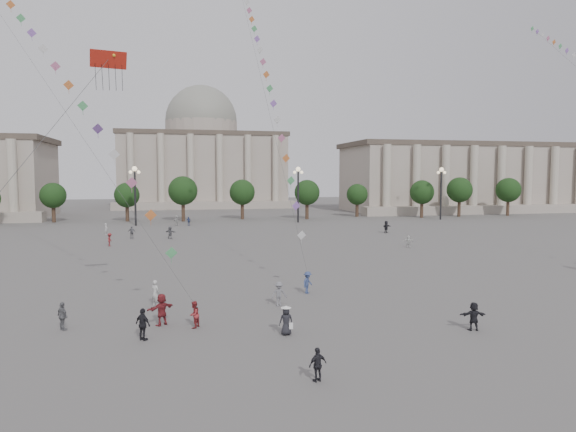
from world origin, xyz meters
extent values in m
plane|color=#524F4D|center=(0.00, 0.00, 0.00)|extent=(360.00, 360.00, 0.00)
cube|color=#9F9285|center=(75.00, 95.00, 8.00)|extent=(80.00, 22.00, 16.00)
cube|color=#4C4138|center=(75.00, 95.00, 16.60)|extent=(81.60, 22.44, 1.20)
cube|color=#9F9285|center=(75.00, 82.00, 1.00)|extent=(84.00, 4.00, 2.00)
cube|color=#9F9285|center=(0.00, 130.00, 10.00)|extent=(46.00, 30.00, 20.00)
cube|color=#4C4138|center=(0.00, 130.00, 20.60)|extent=(46.92, 30.60, 1.20)
cube|color=#9F9285|center=(0.00, 113.00, 1.00)|extent=(48.30, 4.00, 2.00)
cylinder|color=#9F9285|center=(0.00, 130.00, 22.50)|extent=(21.00, 21.00, 5.00)
sphere|color=gray|center=(0.00, 130.00, 25.00)|extent=(21.00, 21.00, 21.00)
cylinder|color=#34261A|center=(-30.00, 78.00, 1.76)|extent=(0.70, 0.70, 3.52)
sphere|color=black|center=(-30.00, 78.00, 5.44)|extent=(5.12, 5.12, 5.12)
cylinder|color=#34261A|center=(-18.00, 78.00, 1.76)|extent=(0.70, 0.70, 3.52)
sphere|color=black|center=(-18.00, 78.00, 5.44)|extent=(5.12, 5.12, 5.12)
cylinder|color=#34261A|center=(-6.00, 78.00, 1.76)|extent=(0.70, 0.70, 3.52)
sphere|color=black|center=(-6.00, 78.00, 5.44)|extent=(5.12, 5.12, 5.12)
cylinder|color=#34261A|center=(6.00, 78.00, 1.76)|extent=(0.70, 0.70, 3.52)
sphere|color=black|center=(6.00, 78.00, 5.44)|extent=(5.12, 5.12, 5.12)
cylinder|color=#34261A|center=(18.00, 78.00, 1.76)|extent=(0.70, 0.70, 3.52)
sphere|color=black|center=(18.00, 78.00, 5.44)|extent=(5.12, 5.12, 5.12)
cylinder|color=#34261A|center=(30.00, 78.00, 1.76)|extent=(0.70, 0.70, 3.52)
sphere|color=black|center=(30.00, 78.00, 5.44)|extent=(5.12, 5.12, 5.12)
cylinder|color=#34261A|center=(42.00, 78.00, 1.76)|extent=(0.70, 0.70, 3.52)
sphere|color=black|center=(42.00, 78.00, 5.44)|extent=(5.12, 5.12, 5.12)
cylinder|color=#34261A|center=(54.00, 78.00, 1.76)|extent=(0.70, 0.70, 3.52)
sphere|color=black|center=(54.00, 78.00, 5.44)|extent=(5.12, 5.12, 5.12)
cylinder|color=#34261A|center=(66.00, 78.00, 1.76)|extent=(0.70, 0.70, 3.52)
sphere|color=black|center=(66.00, 78.00, 5.44)|extent=(5.12, 5.12, 5.12)
cylinder|color=#262628|center=(-15.00, 70.00, 5.00)|extent=(0.36, 0.36, 10.00)
sphere|color=#FFE5B2|center=(-15.00, 70.00, 10.20)|extent=(0.90, 0.90, 0.90)
sphere|color=#FFE5B2|center=(-15.70, 70.00, 9.60)|extent=(0.60, 0.60, 0.60)
sphere|color=#FFE5B2|center=(-14.30, 70.00, 9.60)|extent=(0.60, 0.60, 0.60)
cylinder|color=#262628|center=(15.00, 70.00, 5.00)|extent=(0.36, 0.36, 10.00)
sphere|color=#FFE5B2|center=(15.00, 70.00, 10.20)|extent=(0.90, 0.90, 0.90)
sphere|color=#FFE5B2|center=(14.30, 70.00, 9.60)|extent=(0.60, 0.60, 0.60)
sphere|color=#FFE5B2|center=(15.70, 70.00, 9.60)|extent=(0.60, 0.60, 0.60)
cylinder|color=#262628|center=(45.00, 70.00, 5.00)|extent=(0.36, 0.36, 10.00)
sphere|color=#FFE5B2|center=(45.00, 70.00, 10.20)|extent=(0.90, 0.90, 0.90)
sphere|color=#FFE5B2|center=(44.30, 70.00, 9.60)|extent=(0.60, 0.60, 0.60)
sphere|color=#FFE5B2|center=(45.70, 70.00, 9.60)|extent=(0.60, 0.60, 0.60)
imported|color=navy|center=(-5.73, 68.00, 0.82)|extent=(1.04, 0.77, 1.64)
imported|color=black|center=(8.90, 0.90, 0.84)|extent=(1.61, 0.73, 1.67)
imported|color=#B8B8B4|center=(-7.81, 68.00, 0.97)|extent=(1.41, 1.84, 1.94)
imported|color=slate|center=(-1.07, 8.88, 0.85)|extent=(1.13, 0.68, 1.69)
imported|color=silver|center=(20.51, 33.70, 0.76)|extent=(1.48, 0.84, 1.52)
imported|color=black|center=(24.31, 49.50, 0.96)|extent=(1.83, 1.37, 1.92)
imported|color=silver|center=(-18.42, 56.74, 0.85)|extent=(0.45, 0.65, 1.70)
imported|color=#5C5D61|center=(-8.79, 49.16, 0.90)|extent=(1.66, 1.41, 1.80)
imported|color=beige|center=(-9.45, 10.78, 0.90)|extent=(0.77, 0.76, 1.79)
imported|color=slate|center=(-14.15, 50.27, 0.92)|extent=(1.10, 0.51, 1.83)
imported|color=maroon|center=(-16.25, 42.96, 0.84)|extent=(0.76, 1.15, 1.67)
imported|color=black|center=(-9.83, 3.15, 0.89)|extent=(1.05, 1.04, 1.79)
imported|color=maroon|center=(-8.90, 5.89, 0.97)|extent=(1.80, 1.49, 1.93)
imported|color=slate|center=(-14.54, 6.10, 0.83)|extent=(0.94, 1.01, 1.67)
imported|color=black|center=(-2.01, -4.33, 0.76)|extent=(0.96, 0.64, 1.52)
imported|color=maroon|center=(-7.02, 4.91, 0.80)|extent=(0.94, 0.99, 1.61)
imported|color=navy|center=(1.81, 12.07, 0.85)|extent=(1.22, 1.23, 1.70)
imported|color=black|center=(-1.97, 2.42, 0.81)|extent=(0.82, 0.56, 1.62)
cone|color=white|center=(-1.97, 2.42, 1.62)|extent=(0.52, 0.52, 0.14)
cylinder|color=white|center=(-1.97, 2.42, 1.56)|extent=(0.60, 0.60, 0.02)
cube|color=white|center=(-1.72, 2.27, 0.55)|extent=(0.22, 0.10, 0.35)
cube|color=#B01F12|center=(-11.94, 9.11, 16.30)|extent=(2.26, 0.98, 1.02)
cube|color=#1B962B|center=(-12.29, 9.07, 16.55)|extent=(0.38, 0.26, 0.34)
cube|color=#1D529F|center=(-11.59, 9.07, 16.55)|extent=(0.38, 0.26, 0.34)
sphere|color=gold|center=(-12.29, 9.03, 16.55)|extent=(0.20, 0.20, 0.20)
sphere|color=gold|center=(-11.59, 9.03, 16.55)|extent=(0.20, 0.20, 0.20)
cylinder|color=#3F3F3F|center=(-15.53, 1.18, 8.95)|extent=(0.02, 0.02, 22.78)
cylinder|color=#3F3F3F|center=(-22.82, 27.28, 22.85)|extent=(0.02, 0.02, 69.46)
cube|color=#4AA261|center=(-8.28, 6.70, 4.27)|extent=(0.76, 0.25, 0.76)
cube|color=#CC6A30|center=(-9.55, 8.49, 6.49)|extent=(0.76, 0.25, 0.76)
cube|color=#BA628A|center=(-10.81, 10.27, 8.54)|extent=(0.76, 0.25, 0.76)
cube|color=silver|center=(-12.08, 12.06, 10.49)|extent=(0.76, 0.25, 0.76)
cube|color=#8C5BB7|center=(-13.34, 13.85, 12.37)|extent=(0.76, 0.25, 0.76)
cube|color=#4AA261|center=(-14.61, 15.64, 14.20)|extent=(0.76, 0.25, 0.76)
cube|color=#CC6A30|center=(-15.87, 17.43, 15.97)|extent=(0.76, 0.25, 0.76)
cube|color=#BA628A|center=(-17.13, 19.22, 17.71)|extent=(0.76, 0.25, 0.76)
cube|color=silver|center=(-18.40, 21.01, 19.42)|extent=(0.76, 0.25, 0.76)
cube|color=#8C5BB7|center=(-19.66, 22.80, 21.10)|extent=(0.76, 0.25, 0.76)
cube|color=#4AA261|center=(-20.93, 24.59, 22.75)|extent=(0.76, 0.25, 0.76)
cube|color=#CC6A30|center=(-22.19, 26.38, 24.39)|extent=(0.76, 0.25, 0.76)
cylinder|color=#3F3F3F|center=(1.39, 35.53, 23.72)|extent=(0.02, 0.02, 64.63)
cube|color=silver|center=(1.77, 13.88, 4.29)|extent=(0.76, 0.25, 0.76)
cube|color=#8C5BB7|center=(1.74, 15.68, 6.52)|extent=(0.76, 0.25, 0.76)
cube|color=#4AA261|center=(1.71, 17.49, 8.59)|extent=(0.76, 0.25, 0.76)
cube|color=#CC6A30|center=(1.68, 19.29, 10.55)|extent=(0.76, 0.25, 0.76)
cube|color=#BA628A|center=(1.65, 21.10, 12.44)|extent=(0.76, 0.25, 0.76)
cube|color=silver|center=(1.61, 22.90, 14.28)|extent=(0.76, 0.25, 0.76)
cube|color=#8C5BB7|center=(1.58, 24.70, 16.07)|extent=(0.76, 0.25, 0.76)
cube|color=#4AA261|center=(1.55, 26.51, 17.82)|extent=(0.76, 0.25, 0.76)
cube|color=#CC6A30|center=(1.52, 28.31, 19.54)|extent=(0.76, 0.25, 0.76)
cube|color=#BA628A|center=(1.49, 30.12, 21.23)|extent=(0.76, 0.25, 0.76)
cube|color=silver|center=(1.45, 31.92, 22.89)|extent=(0.76, 0.25, 0.76)
cube|color=#8C5BB7|center=(1.42, 33.73, 24.53)|extent=(0.76, 0.25, 0.76)
cube|color=#4AA261|center=(1.39, 35.53, 26.15)|extent=(0.76, 0.25, 0.76)
cube|color=#CC6A30|center=(1.36, 37.34, 27.76)|extent=(0.76, 0.25, 0.76)
cube|color=#BA628A|center=(1.33, 39.14, 29.34)|extent=(0.76, 0.25, 0.76)
cube|color=silver|center=(1.29, 40.95, 30.91)|extent=(0.76, 0.25, 0.76)
cube|color=silver|center=(43.58, 33.75, 24.79)|extent=(0.76, 0.25, 0.76)
cube|color=#8C5BB7|center=(44.34, 35.94, 25.95)|extent=(0.76, 0.25, 0.76)
cube|color=#4AA261|center=(45.10, 38.13, 27.10)|extent=(0.76, 0.25, 0.76)
cube|color=#CC6A30|center=(45.86, 40.33, 28.24)|extent=(0.76, 0.25, 0.76)
cube|color=#BA628A|center=(46.61, 42.52, 29.38)|extent=(0.76, 0.25, 0.76)
cube|color=silver|center=(47.37, 44.71, 30.50)|extent=(0.76, 0.25, 0.76)
cube|color=#8C5BB7|center=(48.13, 46.90, 31.62)|extent=(0.76, 0.25, 0.76)
cube|color=#4AA261|center=(48.89, 49.09, 32.73)|extent=(0.76, 0.25, 0.76)
camera|label=1|loc=(-7.98, -25.41, 9.04)|focal=32.00mm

